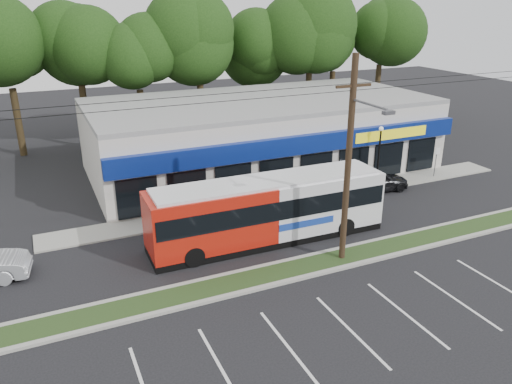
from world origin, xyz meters
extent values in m
plane|color=black|center=(0.00, 0.00, 0.00)|extent=(120.00, 120.00, 0.00)
cube|color=#1E3616|center=(0.00, 1.00, 0.06)|extent=(40.00, 1.60, 0.12)
cube|color=#9E9E93|center=(0.00, 0.15, 0.07)|extent=(40.00, 0.25, 0.14)
cube|color=#9E9E93|center=(0.00, 1.85, 0.07)|extent=(40.00, 0.25, 0.14)
cube|color=#9E9E93|center=(5.00, 9.00, 0.05)|extent=(32.00, 2.20, 0.10)
cube|color=#B9B5AC|center=(5.50, 16.00, 2.50)|extent=(25.00, 12.00, 5.00)
cube|color=navy|center=(5.50, 9.75, 3.40)|extent=(25.00, 0.50, 1.20)
cube|color=black|center=(5.50, 9.94, 1.40)|extent=(24.00, 0.12, 2.40)
cube|color=yellow|center=(12.50, 9.48, 3.40)|extent=(6.00, 0.06, 0.70)
cube|color=gray|center=(5.50, 16.00, 5.15)|extent=(25.00, 12.00, 0.30)
cylinder|color=black|center=(3.00, 1.00, 5.00)|extent=(0.30, 0.30, 10.00)
cube|color=black|center=(3.00, 1.00, 8.60)|extent=(1.80, 0.12, 0.12)
cylinder|color=#59595E|center=(3.00, -0.20, 8.00)|extent=(0.10, 2.40, 0.10)
cube|color=#59595E|center=(3.00, -1.50, 7.90)|extent=(0.50, 0.25, 0.15)
cylinder|color=black|center=(0.00, 1.00, 8.70)|extent=(50.00, 0.02, 0.02)
cylinder|color=black|center=(0.00, 1.00, 8.40)|extent=(50.00, 0.02, 0.02)
cylinder|color=black|center=(11.00, 8.80, 2.00)|extent=(0.12, 0.12, 4.00)
sphere|color=silver|center=(11.00, 8.80, 4.10)|extent=(0.30, 0.30, 0.30)
cylinder|color=#59595E|center=(16.00, 8.60, 1.10)|extent=(0.06, 0.06, 2.20)
cube|color=white|center=(16.00, 8.55, 2.00)|extent=(0.45, 0.04, 0.45)
cylinder|color=black|center=(-11.00, 26.00, 2.86)|extent=(0.56, 0.56, 5.72)
sphere|color=black|center=(-11.00, 26.00, 8.45)|extent=(6.76, 6.76, 6.76)
cylinder|color=black|center=(-6.00, 26.00, 2.86)|extent=(0.56, 0.56, 5.72)
sphere|color=black|center=(-6.00, 26.00, 8.45)|extent=(6.76, 6.76, 6.76)
cylinder|color=black|center=(-1.00, 26.00, 2.86)|extent=(0.56, 0.56, 5.72)
sphere|color=black|center=(-1.00, 26.00, 8.45)|extent=(6.76, 6.76, 6.76)
cylinder|color=black|center=(4.00, 26.00, 2.86)|extent=(0.56, 0.56, 5.72)
sphere|color=black|center=(4.00, 26.00, 8.45)|extent=(6.76, 6.76, 6.76)
cylinder|color=black|center=(9.00, 26.00, 2.86)|extent=(0.56, 0.56, 5.72)
sphere|color=black|center=(9.00, 26.00, 8.45)|extent=(6.76, 6.76, 6.76)
cylinder|color=black|center=(14.00, 26.00, 2.86)|extent=(0.56, 0.56, 5.72)
sphere|color=black|center=(14.00, 26.00, 8.45)|extent=(6.76, 6.76, 6.76)
cylinder|color=black|center=(19.00, 26.00, 2.86)|extent=(0.56, 0.56, 5.72)
sphere|color=black|center=(19.00, 26.00, 8.45)|extent=(6.76, 6.76, 6.76)
cylinder|color=black|center=(24.00, 26.00, 2.86)|extent=(0.56, 0.56, 5.72)
sphere|color=black|center=(24.00, 26.00, 8.45)|extent=(6.76, 6.76, 6.76)
cube|color=#B41A0D|center=(-2.61, 4.56, 1.84)|extent=(6.45, 2.79, 2.94)
cube|color=white|center=(3.80, 4.44, 1.84)|extent=(6.45, 2.79, 2.94)
cube|color=black|center=(0.60, 4.50, 0.21)|extent=(12.86, 2.85, 0.37)
cube|color=black|center=(0.60, 4.50, 2.19)|extent=(12.60, 2.96, 1.01)
cube|color=black|center=(7.03, 4.38, 2.03)|extent=(0.10, 2.27, 1.49)
cube|color=#193899|center=(2.17, 3.12, 1.23)|extent=(3.20, 0.09, 0.37)
cube|color=white|center=(0.60, 4.50, 3.36)|extent=(12.21, 2.62, 0.19)
cylinder|color=black|center=(-3.91, 3.37, 0.51)|extent=(1.03, 0.32, 1.02)
cylinder|color=black|center=(-3.87, 5.80, 0.51)|extent=(1.03, 0.32, 1.02)
cylinder|color=black|center=(4.67, 3.21, 0.51)|extent=(1.03, 0.32, 1.02)
cylinder|color=black|center=(4.72, 5.64, 0.51)|extent=(1.03, 0.32, 1.02)
imported|color=black|center=(10.43, 8.11, 0.75)|extent=(4.52, 2.16, 1.49)
imported|color=silver|center=(2.00, 8.07, 0.98)|extent=(0.82, 0.64, 1.97)
imported|color=beige|center=(6.28, 8.50, 0.79)|extent=(0.84, 0.69, 1.59)
camera|label=1|loc=(-10.01, -17.31, 12.14)|focal=35.00mm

